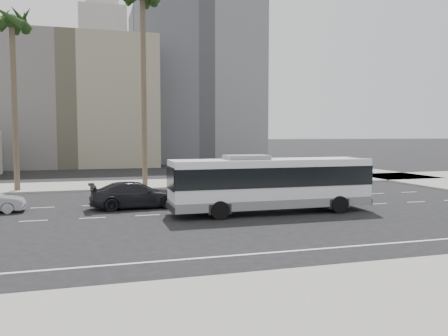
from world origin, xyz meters
name	(u,v)px	position (x,y,z in m)	size (l,w,h in m)	color
ground	(248,210)	(0.00, 0.00, 0.00)	(700.00, 700.00, 0.00)	black
sidewalk_north	(193,183)	(0.00, 15.50, 0.07)	(120.00, 7.00, 0.15)	gray
sidewalk_south	(434,299)	(0.00, -15.50, 0.07)	(120.00, 7.00, 0.15)	gray
midrise_beige_west	(70,104)	(-12.00, 45.00, 9.00)	(24.00, 18.00, 18.00)	slate
midrise_gray_center	(193,85)	(8.00, 52.00, 13.00)	(20.00, 20.00, 26.00)	slate
civic_tower	(103,75)	(-2.00, 250.00, 38.83)	(42.00, 42.00, 129.00)	beige
highrise_right	(190,80)	(45.00, 230.00, 35.00)	(26.00, 26.00, 70.00)	slate
highrise_far	(218,95)	(70.00, 260.00, 30.00)	(22.00, 22.00, 60.00)	slate
city_bus	(271,182)	(1.02, -1.08, 1.78)	(11.81, 2.89, 3.39)	white
car_a	(136,195)	(-6.39, 2.87, 0.82)	(5.62, 2.29, 1.63)	black
palm_mid	(12,25)	(-14.73, 13.38, 13.01)	(4.67, 4.67, 14.46)	brown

